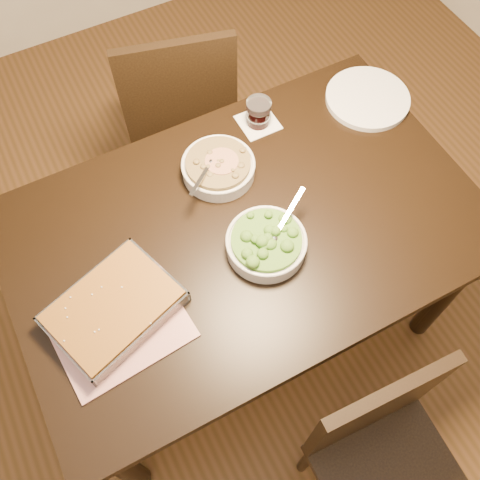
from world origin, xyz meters
The scene contains 11 objects.
ground centered at (0.00, 0.00, 0.00)m, with size 4.00×4.00×0.00m, color #462E14.
table centered at (0.00, 0.00, 0.65)m, with size 1.40×0.90×0.75m.
magazine_a centered at (-0.45, -0.13, 0.75)m, with size 0.34×0.25×0.01m, color #B23337.
coaster centered at (0.22, 0.33, 0.75)m, with size 0.12×0.12×0.00m, color white.
stew_bowl centered at (0.01, 0.21, 0.78)m, with size 0.23×0.23×0.09m.
broccoli_bowl centered at (0.01, -0.09, 0.78)m, with size 0.25×0.23×0.09m.
baking_dish centered at (-0.44, -0.08, 0.78)m, with size 0.39×0.34×0.06m.
wine_tumbler centered at (0.22, 0.33, 0.80)m, with size 0.08×0.08×0.09m.
dinner_plate centered at (0.60, 0.25, 0.76)m, with size 0.29×0.29×0.02m, color silver.
chair_near centered at (0.07, -0.71, 0.47)m, with size 0.41×0.41×0.84m.
chair_far centered at (0.10, 0.75, 0.51)m, with size 0.52×0.52×0.91m.
Camera 1 is at (-0.39, -0.71, 2.11)m, focal length 40.00 mm.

